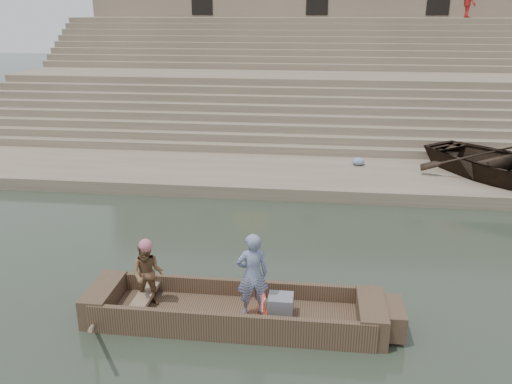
% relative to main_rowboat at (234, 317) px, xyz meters
% --- Properties ---
extents(ground, '(120.00, 120.00, 0.00)m').
position_rel_main_rowboat_xyz_m(ground, '(3.12, 0.66, -0.11)').
color(ground, '#2A3427').
rests_on(ground, ground).
extents(lower_landing, '(32.00, 4.00, 0.40)m').
position_rel_main_rowboat_xyz_m(lower_landing, '(3.12, 8.66, 0.09)').
color(lower_landing, gray).
rests_on(lower_landing, ground).
extents(mid_landing, '(32.00, 3.00, 2.80)m').
position_rel_main_rowboat_xyz_m(mid_landing, '(3.12, 16.16, 1.29)').
color(mid_landing, gray).
rests_on(mid_landing, ground).
extents(upper_landing, '(32.00, 3.00, 5.20)m').
position_rel_main_rowboat_xyz_m(upper_landing, '(3.12, 23.16, 2.49)').
color(upper_landing, gray).
rests_on(upper_landing, ground).
extents(ghat_steps, '(32.00, 11.00, 5.20)m').
position_rel_main_rowboat_xyz_m(ghat_steps, '(3.12, 17.85, 1.69)').
color(ghat_steps, gray).
rests_on(ghat_steps, ground).
extents(building_wall, '(32.00, 5.07, 11.20)m').
position_rel_main_rowboat_xyz_m(building_wall, '(3.12, 27.16, 5.49)').
color(building_wall, gray).
rests_on(building_wall, ground).
extents(main_rowboat, '(5.00, 1.30, 0.22)m').
position_rel_main_rowboat_xyz_m(main_rowboat, '(0.00, 0.00, 0.00)').
color(main_rowboat, brown).
rests_on(main_rowboat, ground).
extents(rowboat_trim, '(6.04, 2.63, 1.98)m').
position_rel_main_rowboat_xyz_m(rowboat_trim, '(0.21, -0.01, 0.20)').
color(rowboat_trim, brown).
rests_on(rowboat_trim, ground).
extents(standing_man, '(0.68, 0.55, 1.63)m').
position_rel_main_rowboat_xyz_m(standing_man, '(0.36, -0.01, 0.93)').
color(standing_man, navy).
rests_on(standing_man, main_rowboat).
extents(rowing_man, '(0.67, 0.54, 1.31)m').
position_rel_main_rowboat_xyz_m(rowing_man, '(-1.66, 0.08, 0.76)').
color(rowing_man, '#246E37').
rests_on(rowing_man, main_rowboat).
extents(television, '(0.46, 0.42, 0.40)m').
position_rel_main_rowboat_xyz_m(television, '(0.87, 0.00, 0.31)').
color(television, slate).
rests_on(television, main_rowboat).
extents(beached_rowboat, '(6.16, 6.38, 1.08)m').
position_rel_main_rowboat_xyz_m(beached_rowboat, '(7.40, 8.54, 0.83)').
color(beached_rowboat, '#2D2116').
rests_on(beached_rowboat, lower_landing).
extents(pedestrian, '(0.92, 1.30, 1.82)m').
position_rel_main_rowboat_xyz_m(pedestrian, '(9.43, 23.00, 6.00)').
color(pedestrian, maroon).
rests_on(pedestrian, upper_landing).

